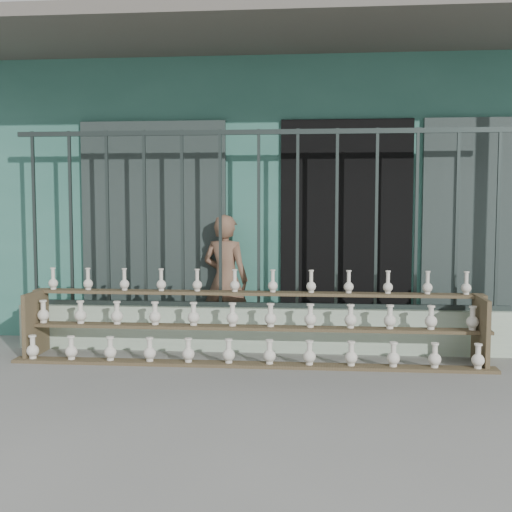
{
  "coord_description": "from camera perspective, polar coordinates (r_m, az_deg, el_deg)",
  "views": [
    {
      "loc": [
        0.55,
        -5.16,
        1.5
      ],
      "look_at": [
        0.0,
        1.0,
        1.0
      ],
      "focal_mm": 45.0,
      "sensor_mm": 36.0,
      "label": 1
    }
  ],
  "objects": [
    {
      "name": "ground",
      "position": [
        5.4,
        -0.97,
        -11.5
      ],
      "size": [
        60.0,
        60.0,
        0.0
      ],
      "primitive_type": "plane",
      "color": "slate"
    },
    {
      "name": "workshop_building",
      "position": [
        9.41,
        1.8,
        5.36
      ],
      "size": [
        7.4,
        6.6,
        3.21
      ],
      "color": "#326B5C",
      "rests_on": "ground"
    },
    {
      "name": "parapet_wall",
      "position": [
        6.61,
        0.23,
        -6.5
      ],
      "size": [
        5.0,
        0.2,
        0.45
      ],
      "primitive_type": "cube",
      "color": "#B0C8AC",
      "rests_on": "ground"
    },
    {
      "name": "security_fence",
      "position": [
        6.49,
        0.24,
        3.29
      ],
      "size": [
        5.0,
        0.04,
        1.8
      ],
      "color": "#283330",
      "rests_on": "parapet_wall"
    },
    {
      "name": "shelf_rack",
      "position": [
        6.18,
        -0.43,
        -6.0
      ],
      "size": [
        4.5,
        0.68,
        0.85
      ],
      "color": "brown",
      "rests_on": "ground"
    },
    {
      "name": "elderly_woman",
      "position": [
        6.86,
        -2.73,
        -2.12
      ],
      "size": [
        0.58,
        0.47,
        1.39
      ],
      "primitive_type": "imported",
      "rotation": [
        0.0,
        0.0,
        2.84
      ],
      "color": "brown",
      "rests_on": "ground"
    }
  ]
}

